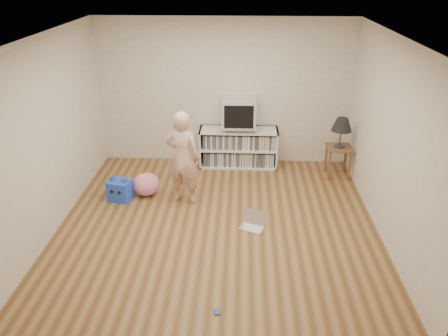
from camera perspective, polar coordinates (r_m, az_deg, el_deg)
ground at (r=6.32m, az=-0.86°, el=-7.33°), size 4.50×4.50×0.00m
walls at (r=5.72m, az=-0.94°, el=3.69°), size 4.52×4.52×2.60m
ceiling at (r=5.37m, az=-1.05°, el=16.67°), size 4.50×4.50×0.01m
media_unit at (r=7.95m, az=1.90°, el=2.74°), size 1.40×0.45×0.70m
dvd_deck at (r=7.80m, az=1.94°, el=5.31°), size 0.45×0.35×0.07m
crt_tv at (r=7.70m, az=1.97°, el=7.29°), size 0.60×0.53×0.50m
side_table at (r=7.75m, az=14.71°, el=1.78°), size 0.42×0.42×0.55m
table_lamp at (r=7.56m, az=15.15°, el=5.43°), size 0.34×0.34×0.52m
person at (r=6.60m, az=-5.36°, el=1.35°), size 0.61×0.49×1.47m
laptop at (r=6.25m, az=3.81°, el=-7.13°), size 0.40×0.36×0.23m
playing_cards at (r=4.93m, az=-0.94°, el=-18.28°), size 0.09×0.10×0.02m
plush_blue at (r=7.05m, az=-13.43°, el=-2.79°), size 0.39×0.35×0.39m
plush_pink at (r=7.10m, az=-10.11°, el=-2.10°), size 0.50×0.50×0.36m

